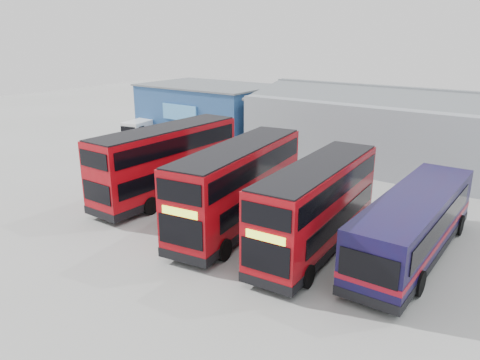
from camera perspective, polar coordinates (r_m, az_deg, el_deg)
ground_plane at (r=24.50m, az=-5.06°, el=-6.41°), size 120.00×120.00×0.00m
office_block at (r=45.75m, az=-3.86°, el=8.38°), size 12.30×8.32×5.12m
maintenance_shed at (r=38.17m, az=24.89°, el=4.93°), size 30.50×12.00×5.89m
double_decker_left at (r=29.09m, az=-8.90°, el=2.03°), size 2.81×10.61×4.47m
double_decker_centre at (r=24.27m, az=-0.23°, el=-0.95°), size 3.91×10.74×4.45m
double_decker_right at (r=22.16m, az=9.31°, el=-3.38°), size 3.08×10.11×4.22m
single_decker_blue at (r=22.72m, az=20.41°, el=-5.35°), size 2.80×11.29×3.05m
panel_van at (r=45.69m, az=-11.75°, el=6.15°), size 2.57×4.73×1.96m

